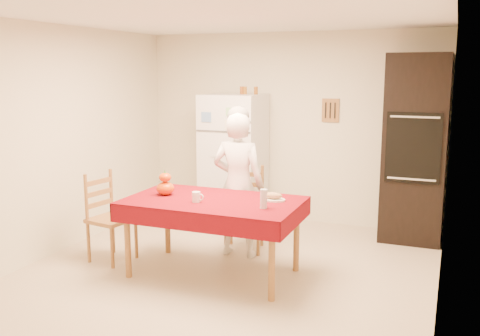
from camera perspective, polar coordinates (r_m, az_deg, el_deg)
The scene contains 17 objects.
floor at distance 5.40m, azimuth -1.96°, elevation -11.44°, with size 4.50×4.50×0.00m, color #C4AB8D.
room_shell at distance 5.03m, azimuth -2.06°, elevation 6.00°, with size 4.02×4.52×2.51m.
refrigerator at distance 7.09m, azimuth -0.67°, elevation 0.99°, with size 0.75×0.74×1.70m.
oven_cabinet at distance 6.58m, azimuth 18.16°, elevation 1.95°, with size 0.70×0.62×2.20m.
dining_table at distance 5.24m, azimuth -2.89°, elevation -4.13°, with size 1.70×1.00×0.76m.
chair_far at distance 6.05m, azimuth 0.55°, elevation -3.95°, with size 0.50×0.48×0.95m.
chair_left at distance 5.87m, azimuth -14.00°, elevation -4.72°, with size 0.46×0.48×0.95m.
seated_woman at distance 5.77m, azimuth -0.19°, elevation -1.80°, with size 0.58×0.38×1.58m, color white.
coffee_mug at distance 5.13m, azimuth -4.69°, elevation -3.10°, with size 0.08×0.08×0.10m, color white.
pumpkin_lower at distance 5.46m, azimuth -7.97°, elevation -2.16°, with size 0.18×0.18×0.13m, color #D05704.
pumpkin_upper at distance 5.44m, azimuth -8.00°, elevation -0.99°, with size 0.12×0.12×0.09m, color #ED5005.
wine_glass at distance 4.89m, azimuth 2.54°, elevation -3.29°, with size 0.07×0.07×0.18m, color silver.
bread_plate at distance 5.20m, azimuth 3.56°, elevation -3.39°, with size 0.24×0.24×0.02m, color white.
bread_loaf at distance 5.19m, azimuth 3.56°, elevation -2.95°, with size 0.18×0.10×0.06m, color #A58451.
spice_jar_left at distance 7.01m, azimuth 0.19°, elevation 8.29°, with size 0.05×0.05×0.10m, color brown.
spice_jar_mid at distance 7.00m, azimuth 0.53°, elevation 8.28°, with size 0.05×0.05×0.10m, color #91591A.
spice_jar_right at distance 6.94m, azimuth 1.71°, elevation 8.26°, with size 0.05×0.05×0.10m, color brown.
Camera 1 is at (2.04, -4.58, 2.00)m, focal length 40.00 mm.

